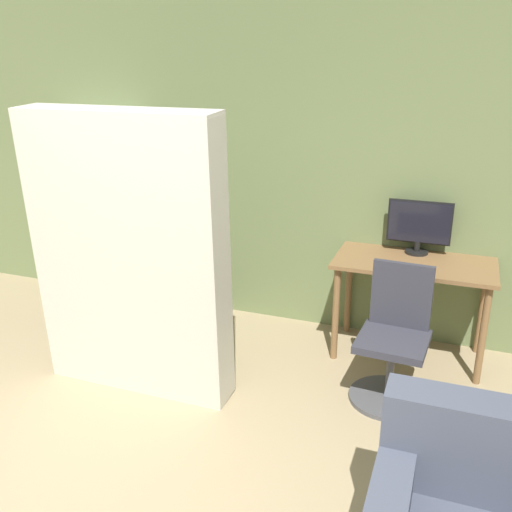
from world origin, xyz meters
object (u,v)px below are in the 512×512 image
object	(u,v)px
mattress_near	(130,258)
bookshelf	(97,216)
office_chair	(393,348)
monitor	(419,225)

from	to	relation	value
mattress_near	bookshelf	bearing A→B (deg)	132.35
office_chair	monitor	bearing A→B (deg)	87.50
monitor	bookshelf	bearing A→B (deg)	-179.65
monitor	bookshelf	world-z (taller)	bookshelf
bookshelf	mattress_near	bearing A→B (deg)	-47.65
office_chair	bookshelf	size ratio (longest dim) A/B	0.55
monitor	mattress_near	world-z (taller)	mattress_near
bookshelf	office_chair	bearing A→B (deg)	-15.66
monitor	bookshelf	distance (m)	2.86
monitor	mattress_near	bearing A→B (deg)	-142.83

